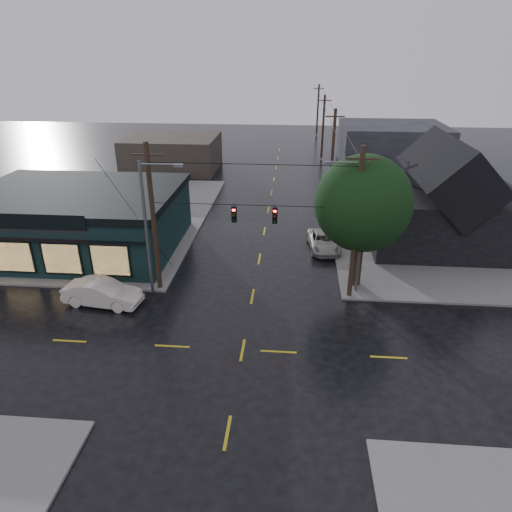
# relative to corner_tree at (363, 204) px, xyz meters

# --- Properties ---
(ground_plane) EXTENTS (160.00, 160.00, 0.00)m
(ground_plane) POSITION_rel_corner_tree_xyz_m (-7.07, -8.18, -6.04)
(ground_plane) COLOR black
(sidewalk_nw) EXTENTS (28.00, 28.00, 0.15)m
(sidewalk_nw) POSITION_rel_corner_tree_xyz_m (-27.07, 11.82, -5.97)
(sidewalk_nw) COLOR slate
(sidewalk_nw) RESTS_ON ground
(sidewalk_ne) EXTENTS (28.00, 28.00, 0.15)m
(sidewalk_ne) POSITION_rel_corner_tree_xyz_m (12.93, 11.82, -5.97)
(sidewalk_ne) COLOR slate
(sidewalk_ne) RESTS_ON ground
(pizza_shop) EXTENTS (16.30, 12.34, 4.90)m
(pizza_shop) POSITION_rel_corner_tree_xyz_m (-22.07, 4.77, -3.48)
(pizza_shop) COLOR black
(pizza_shop) RESTS_ON ground
(ne_building) EXTENTS (12.60, 11.60, 8.75)m
(ne_building) POSITION_rel_corner_tree_xyz_m (7.93, 8.82, -1.57)
(ne_building) COLOR black
(ne_building) RESTS_ON ground
(corner_tree) EXTENTS (6.40, 6.40, 9.12)m
(corner_tree) POSITION_rel_corner_tree_xyz_m (0.00, 0.00, 0.00)
(corner_tree) COLOR black
(corner_tree) RESTS_ON ground
(utility_pole_nw) EXTENTS (2.00, 0.32, 10.15)m
(utility_pole_nw) POSITION_rel_corner_tree_xyz_m (-13.57, -1.68, -6.04)
(utility_pole_nw) COLOR black
(utility_pole_nw) RESTS_ON ground
(utility_pole_ne) EXTENTS (2.00, 0.32, 10.15)m
(utility_pole_ne) POSITION_rel_corner_tree_xyz_m (-0.57, -1.68, -6.04)
(utility_pole_ne) COLOR black
(utility_pole_ne) RESTS_ON ground
(utility_pole_far_a) EXTENTS (2.00, 0.32, 9.65)m
(utility_pole_far_a) POSITION_rel_corner_tree_xyz_m (-0.57, 19.82, -6.04)
(utility_pole_far_a) COLOR black
(utility_pole_far_a) RESTS_ON ground
(utility_pole_far_b) EXTENTS (2.00, 0.32, 9.15)m
(utility_pole_far_b) POSITION_rel_corner_tree_xyz_m (-0.57, 39.82, -6.04)
(utility_pole_far_b) COLOR black
(utility_pole_far_b) RESTS_ON ground
(utility_pole_far_c) EXTENTS (2.00, 0.32, 9.15)m
(utility_pole_far_c) POSITION_rel_corner_tree_xyz_m (-0.57, 59.82, -6.04)
(utility_pole_far_c) COLOR black
(utility_pole_far_c) RESTS_ON ground
(span_signal_assembly) EXTENTS (13.00, 0.48, 1.23)m
(span_signal_assembly) POSITION_rel_corner_tree_xyz_m (-6.97, -1.68, -0.34)
(span_signal_assembly) COLOR black
(span_signal_assembly) RESTS_ON ground
(streetlight_nw) EXTENTS (5.40, 0.30, 9.15)m
(streetlight_nw) POSITION_rel_corner_tree_xyz_m (-13.87, -2.38, -6.04)
(streetlight_nw) COLOR slate
(streetlight_nw) RESTS_ON ground
(streetlight_ne) EXTENTS (5.40, 0.30, 9.15)m
(streetlight_ne) POSITION_rel_corner_tree_xyz_m (-0.07, -0.98, -6.04)
(streetlight_ne) COLOR slate
(streetlight_ne) RESTS_ON ground
(bg_building_west) EXTENTS (12.00, 10.00, 4.40)m
(bg_building_west) POSITION_rel_corner_tree_xyz_m (-21.07, 31.82, -3.84)
(bg_building_west) COLOR #342C26
(bg_building_west) RESTS_ON ground
(bg_building_east) EXTENTS (14.00, 12.00, 5.60)m
(bg_building_east) POSITION_rel_corner_tree_xyz_m (8.93, 36.82, -3.24)
(bg_building_east) COLOR black
(bg_building_east) RESTS_ON ground
(sedan_cream) EXTENTS (5.25, 2.40, 1.67)m
(sedan_cream) POSITION_rel_corner_tree_xyz_m (-16.69, -4.01, -5.21)
(sedan_cream) COLOR silver
(sedan_cream) RESTS_ON ground
(suv_silver) EXTENTS (2.82, 5.19, 1.38)m
(suv_silver) POSITION_rel_corner_tree_xyz_m (-1.92, 6.21, -5.35)
(suv_silver) COLOR #9F9B92
(suv_silver) RESTS_ON ground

